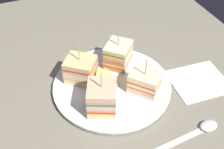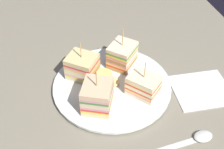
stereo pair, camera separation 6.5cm
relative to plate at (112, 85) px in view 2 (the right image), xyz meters
The scene contains 9 objects.
ground_plane 1.64cm from the plate, ahead, with size 101.57×83.67×1.80cm, color slate.
plate is the anchor object (origin of this frame).
sandwich_wedge_0 8.18cm from the plate, 146.43° to the left, with size 8.58×8.51×10.50cm.
sandwich_wedge_1 8.13cm from the plate, 126.73° to the right, with size 8.53×8.70×9.66cm.
sandwich_wedge_2 8.26cm from the plate, 38.45° to the right, with size 8.40×8.02×10.13cm.
sandwich_wedge_3 7.98cm from the plate, 52.80° to the left, with size 8.19×8.09×9.10cm.
chip_pile 2.20cm from the plate, 108.68° to the right, with size 6.32×6.82×3.24cm.
spoon 21.91cm from the plate, 33.76° to the left, with size 3.23×15.64×1.00cm.
napkin 20.94cm from the plate, 73.43° to the left, with size 11.49×13.21×0.50cm, color white.
Camera 2 is at (45.95, -11.78, 48.29)cm, focal length 46.13 mm.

